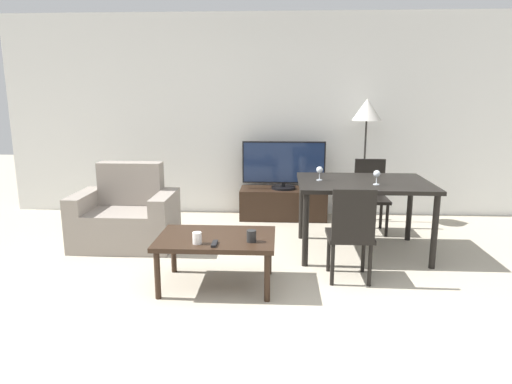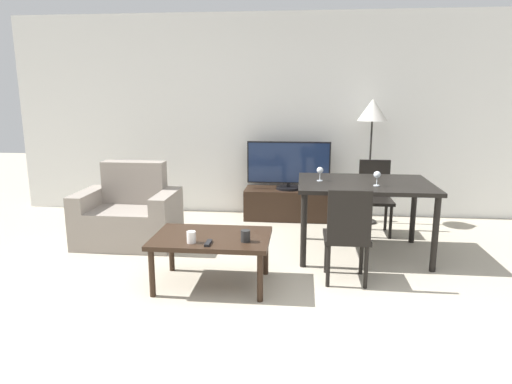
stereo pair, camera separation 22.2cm
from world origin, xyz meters
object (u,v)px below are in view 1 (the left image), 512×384
armchair (126,218)px  dining_table (363,189)px  tv (284,165)px  dining_chair_far (370,192)px  dining_chair_near (351,231)px  wine_glass_center (320,171)px  remote_primary (215,244)px  cup_colored_far (251,236)px  tv_stand (283,203)px  coffee_table (216,242)px  wine_glass_left (377,175)px  floor_lamp (367,115)px  cup_white_near (197,238)px

armchair → dining_table: (2.56, -0.11, 0.38)m
tv → dining_chair_far: bearing=-25.3°
tv → dining_chair_near: 2.20m
wine_glass_center → remote_primary: bearing=-128.5°
armchair → cup_colored_far: size_ratio=10.86×
tv_stand → dining_chair_near: (0.58, -2.11, 0.28)m
tv_stand → cup_colored_far: (-0.28, -2.38, 0.30)m
wine_glass_center → tv_stand: bearing=105.7°
tv → coffee_table: size_ratio=1.08×
wine_glass_left → floor_lamp: bearing=84.7°
coffee_table → wine_glass_left: 1.74m
tv_stand → dining_chair_far: bearing=-25.4°
tv → dining_chair_near: bearing=-74.5°
dining_chair_far → remote_primary: dining_chair_far is taller
coffee_table → remote_primary: remote_primary is taller
cup_white_near → cup_colored_far: (0.44, 0.07, 0.00)m
dining_chair_far → wine_glass_left: wine_glass_left is taller
tv → floor_lamp: floor_lamp is taller
dining_table → remote_primary: 1.83m
remote_primary → cup_white_near: (-0.15, 0.02, 0.04)m
cup_colored_far → armchair: bearing=141.1°
floor_lamp → remote_primary: floor_lamp is taller
dining_chair_far → tv: bearing=154.7°
tv_stand → remote_primary: remote_primary is taller
cup_white_near → wine_glass_left: (1.63, 0.96, 0.37)m
tv → dining_table: tv is taller
tv_stand → remote_primary: size_ratio=7.67×
dining_table → floor_lamp: floor_lamp is taller
dining_chair_near → wine_glass_center: bearing=105.1°
dining_chair_near → cup_white_near: dining_chair_near is taller
floor_lamp → dining_chair_near: bearing=-102.7°
dining_chair_far → wine_glass_left: bearing=-98.4°
tv → floor_lamp: 1.24m
dining_table → dining_chair_far: 0.86m
floor_lamp → wine_glass_center: size_ratio=10.91×
armchair → tv_stand: (1.74, 1.20, -0.11)m
armchair → coffee_table: armchair is taller
armchair → dining_chair_near: bearing=-21.4°
armchair → wine_glass_left: (2.65, -0.30, 0.56)m
tv_stand → floor_lamp: size_ratio=0.72×
tv_stand → coffee_table: 2.34m
tv → cup_colored_far: tv is taller
wine_glass_center → tv: bearing=105.8°
tv → floor_lamp: size_ratio=0.69×
dining_chair_far → remote_primary: (-1.63, -1.97, -0.02)m
cup_colored_far → cup_white_near: bearing=-170.6°
tv_stand → cup_colored_far: cup_colored_far is taller
armchair → coffee_table: size_ratio=1.07×
dining_chair_far → cup_colored_far: dining_chair_far is taller
floor_lamp → dining_chair_far: bearing=-87.8°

